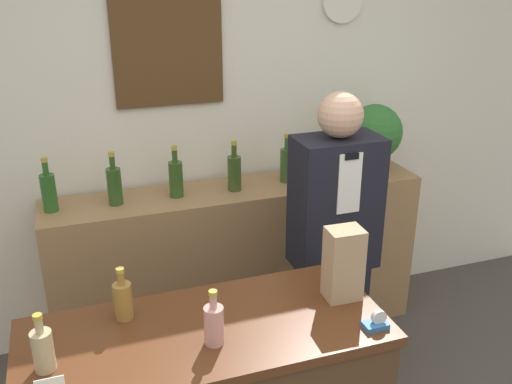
% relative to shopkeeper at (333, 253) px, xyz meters
% --- Properties ---
extents(back_wall, '(5.20, 0.09, 2.70)m').
position_rel_shopkeeper_xyz_m(back_wall, '(-0.49, 0.89, 0.53)').
color(back_wall, silver).
rests_on(back_wall, ground_plane).
extents(back_shelf, '(2.22, 0.41, 0.98)m').
position_rel_shopkeeper_xyz_m(back_shelf, '(-0.31, 0.63, -0.33)').
color(back_shelf, '#9E754C').
rests_on(back_shelf, ground_plane).
extents(shopkeeper, '(0.42, 0.26, 1.66)m').
position_rel_shopkeeper_xyz_m(shopkeeper, '(0.00, 0.00, 0.00)').
color(shopkeeper, black).
rests_on(shopkeeper, ground_plane).
extents(potted_plant, '(0.34, 0.34, 0.43)m').
position_rel_shopkeeper_xyz_m(potted_plant, '(0.55, 0.60, 0.40)').
color(potted_plant, '#B27047').
rests_on(potted_plant, back_shelf).
extents(paper_bag, '(0.14, 0.11, 0.30)m').
position_rel_shopkeeper_xyz_m(paper_bag, '(-0.25, -0.57, 0.28)').
color(paper_bag, tan).
rests_on(paper_bag, display_counter).
extents(tape_dispenser, '(0.09, 0.06, 0.07)m').
position_rel_shopkeeper_xyz_m(tape_dispenser, '(-0.23, -0.80, 0.16)').
color(tape_dispenser, '#2D66A8').
rests_on(tape_dispenser, display_counter).
extents(counter_bottle_0, '(0.07, 0.07, 0.21)m').
position_rel_shopkeeper_xyz_m(counter_bottle_0, '(-1.37, -0.65, 0.21)').
color(counter_bottle_0, tan).
rests_on(counter_bottle_0, display_counter).
extents(counter_bottle_1, '(0.07, 0.07, 0.21)m').
position_rel_shopkeeper_xyz_m(counter_bottle_1, '(-1.09, -0.43, 0.21)').
color(counter_bottle_1, olive).
rests_on(counter_bottle_1, display_counter).
extents(counter_bottle_2, '(0.07, 0.07, 0.21)m').
position_rel_shopkeeper_xyz_m(counter_bottle_2, '(-0.81, -0.69, 0.21)').
color(counter_bottle_2, tan).
rests_on(counter_bottle_2, display_counter).
extents(shelf_bottle_0, '(0.08, 0.08, 0.30)m').
position_rel_shopkeeper_xyz_m(shelf_bottle_0, '(-1.34, 0.64, 0.27)').
color(shelf_bottle_0, '#285820').
rests_on(shelf_bottle_0, back_shelf).
extents(shelf_bottle_1, '(0.08, 0.08, 0.30)m').
position_rel_shopkeeper_xyz_m(shelf_bottle_1, '(-1.00, 0.63, 0.27)').
color(shelf_bottle_1, '#2B4D1E').
rests_on(shelf_bottle_1, back_shelf).
extents(shelf_bottle_2, '(0.08, 0.08, 0.30)m').
position_rel_shopkeeper_xyz_m(shelf_bottle_2, '(-0.67, 0.62, 0.27)').
color(shelf_bottle_2, '#2E4E1E').
rests_on(shelf_bottle_2, back_shelf).
extents(shelf_bottle_3, '(0.08, 0.08, 0.30)m').
position_rel_shopkeeper_xyz_m(shelf_bottle_3, '(-0.33, 0.61, 0.27)').
color(shelf_bottle_3, '#324A1E').
rests_on(shelf_bottle_3, back_shelf).
extents(shelf_bottle_4, '(0.08, 0.08, 0.30)m').
position_rel_shopkeeper_xyz_m(shelf_bottle_4, '(-0.00, 0.64, 0.27)').
color(shelf_bottle_4, '#305626').
rests_on(shelf_bottle_4, back_shelf).
extents(shelf_bottle_5, '(0.08, 0.08, 0.30)m').
position_rel_shopkeeper_xyz_m(shelf_bottle_5, '(0.33, 0.61, 0.27)').
color(shelf_bottle_5, '#285520').
rests_on(shelf_bottle_5, back_shelf).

